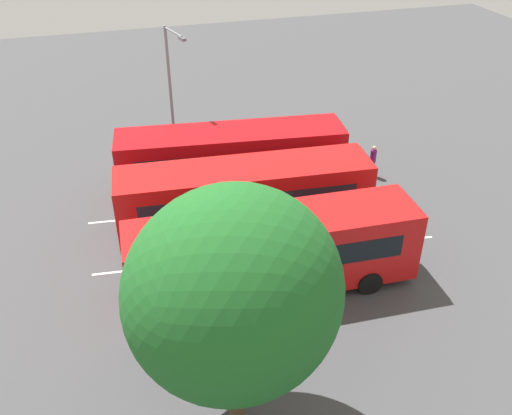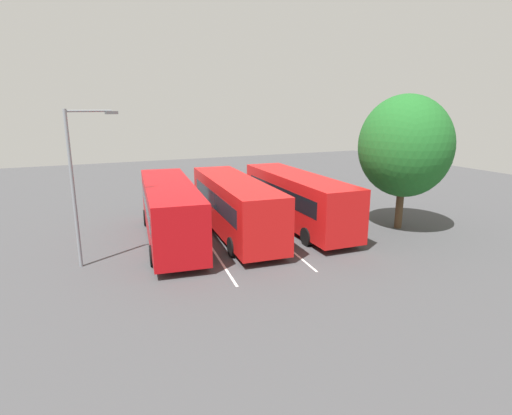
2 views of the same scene
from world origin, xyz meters
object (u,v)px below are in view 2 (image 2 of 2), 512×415
object	(u,v)px
bus_center_left	(235,204)
pedestrian	(158,196)
bus_far_left	(297,198)
bus_center_right	(170,209)
street_lamp	(77,178)
depot_tree	(405,146)

from	to	relation	value
bus_center_left	pedestrian	xyz separation A→B (m)	(7.69, 2.97, -0.76)
pedestrian	bus_center_left	bearing A→B (deg)	-1.69
pedestrian	bus_far_left	bearing A→B (deg)	19.83
bus_center_left	pedestrian	size ratio (longest dim) A/B	6.48
bus_center_left	bus_center_right	world-z (taller)	same
bus_far_left	street_lamp	xyz separation A→B (m)	(-1.75, 12.27, 2.37)
bus_center_right	street_lamp	xyz separation A→B (m)	(-2.07, 4.48, 2.37)
bus_far_left	street_lamp	size ratio (longest dim) A/B	1.55
pedestrian	bus_center_right	bearing A→B (deg)	-28.32
bus_center_right	pedestrian	xyz separation A→B (m)	(7.37, -0.71, -0.76)
bus_center_right	pedestrian	world-z (taller)	bus_center_right
bus_far_left	bus_center_right	distance (m)	7.80
street_lamp	bus_center_right	bearing A→B (deg)	9.85
street_lamp	depot_tree	xyz separation A→B (m)	(-1.18, -17.79, 0.85)
bus_far_left	depot_tree	xyz separation A→B (m)	(-2.93, -5.51, 3.21)
bus_center_left	bus_center_right	xyz separation A→B (m)	(0.32, 3.68, 0.00)
pedestrian	depot_tree	bearing A→B (deg)	27.04
bus_center_right	depot_tree	world-z (taller)	depot_tree
pedestrian	depot_tree	world-z (taller)	depot_tree
pedestrian	depot_tree	distance (m)	16.95
bus_center_left	pedestrian	world-z (taller)	bus_center_left
street_lamp	depot_tree	distance (m)	17.85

